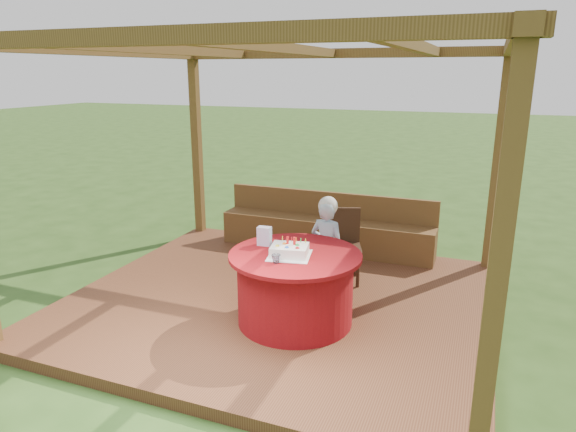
% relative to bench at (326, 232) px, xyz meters
% --- Properties ---
extents(ground, '(60.00, 60.00, 0.00)m').
position_rel_bench_xyz_m(ground, '(0.00, -1.72, -0.38)').
color(ground, '#274717').
rests_on(ground, ground).
extents(deck, '(4.50, 4.00, 0.12)m').
position_rel_bench_xyz_m(deck, '(0.00, -1.72, -0.32)').
color(deck, brown).
rests_on(deck, ground).
extents(pergola, '(4.50, 4.00, 2.72)m').
position_rel_bench_xyz_m(pergola, '(0.00, -1.72, 2.02)').
color(pergola, brown).
rests_on(pergola, deck).
extents(bench, '(3.00, 0.42, 0.80)m').
position_rel_bench_xyz_m(bench, '(0.00, 0.00, 0.00)').
color(bench, brown).
rests_on(bench, deck).
extents(table, '(1.30, 1.30, 0.73)m').
position_rel_bench_xyz_m(table, '(0.36, -2.18, 0.10)').
color(table, maroon).
rests_on(table, deck).
extents(chair, '(0.53, 0.53, 0.87)m').
position_rel_bench_xyz_m(chair, '(0.50, -0.95, 0.21)').
color(chair, '#361F11').
rests_on(chair, deck).
extents(elderly_woman, '(0.45, 0.34, 1.15)m').
position_rel_bench_xyz_m(elderly_woman, '(0.47, -1.48, 0.32)').
color(elderly_woman, '#92BCD8').
rests_on(elderly_woman, deck).
extents(birthday_cake, '(0.47, 0.47, 0.18)m').
position_rel_bench_xyz_m(birthday_cake, '(0.33, -2.27, 0.52)').
color(birthday_cake, white).
rests_on(birthday_cake, table).
extents(gift_bag, '(0.14, 0.10, 0.19)m').
position_rel_bench_xyz_m(gift_bag, '(-0.02, -2.06, 0.56)').
color(gift_bag, '#CE85AF').
rests_on(gift_bag, table).
extents(drinking_glass, '(0.09, 0.09, 0.08)m').
position_rel_bench_xyz_m(drinking_glass, '(0.28, -2.49, 0.50)').
color(drinking_glass, silver).
rests_on(drinking_glass, table).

